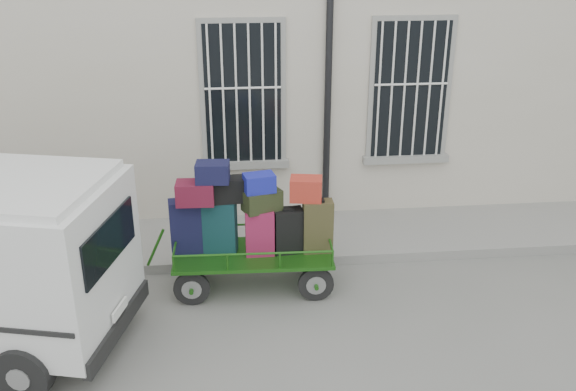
# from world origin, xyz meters

# --- Properties ---
(ground) EXTENTS (80.00, 80.00, 0.00)m
(ground) POSITION_xyz_m (0.00, 0.00, 0.00)
(ground) COLOR slate
(ground) RESTS_ON ground
(building) EXTENTS (24.00, 5.15, 6.00)m
(building) POSITION_xyz_m (0.00, 5.50, 3.00)
(building) COLOR #BDB4A1
(building) RESTS_ON ground
(sidewalk) EXTENTS (24.00, 1.70, 0.15)m
(sidewalk) POSITION_xyz_m (0.00, 2.20, 0.07)
(sidewalk) COLOR gray
(sidewalk) RESTS_ON ground
(luggage_cart) EXTENTS (2.55, 1.05, 1.89)m
(luggage_cart) POSITION_xyz_m (-0.44, 0.85, 0.96)
(luggage_cart) COLOR black
(luggage_cart) RESTS_ON ground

